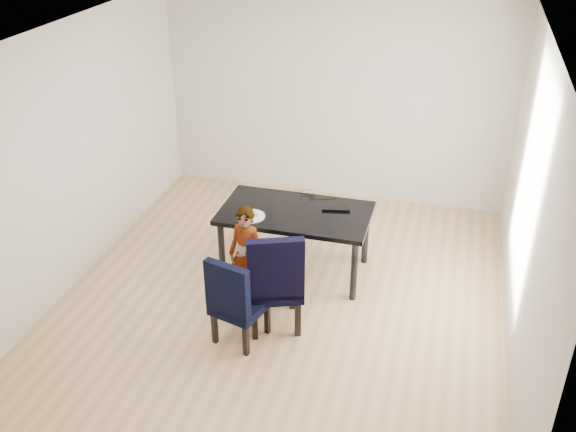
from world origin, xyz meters
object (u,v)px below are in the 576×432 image
(child, at_px, (246,255))
(laptop, at_px, (336,206))
(chair_left, at_px, (240,298))
(plate, at_px, (251,216))
(chair_right, at_px, (274,277))
(dining_table, at_px, (295,241))

(child, bearing_deg, laptop, 63.42)
(chair_left, distance_m, plate, 1.09)
(chair_right, xyz_separation_m, child, (-0.39, 0.32, -0.01))
(plate, bearing_deg, dining_table, 30.17)
(plate, bearing_deg, chair_left, -77.98)
(chair_left, distance_m, chair_right, 0.39)
(chair_left, height_order, child, child)
(chair_left, relative_size, child, 0.87)
(dining_table, xyz_separation_m, chair_right, (0.04, -0.97, 0.17))
(dining_table, relative_size, plate, 5.52)
(chair_right, relative_size, child, 1.02)
(chair_right, xyz_separation_m, laptop, (0.36, 1.17, 0.22))
(chair_left, distance_m, laptop, 1.61)
(chair_right, height_order, laptop, chair_right)
(chair_left, relative_size, laptop, 3.06)
(chair_left, bearing_deg, plate, 117.29)
(child, bearing_deg, chair_right, -24.65)
(chair_left, xyz_separation_m, chair_right, (0.24, 0.30, 0.08))
(laptop, bearing_deg, chair_right, 61.51)
(dining_table, xyz_separation_m, chair_left, (-0.20, -1.27, 0.09))
(dining_table, height_order, chair_left, chair_left)
(chair_right, relative_size, plate, 3.75)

